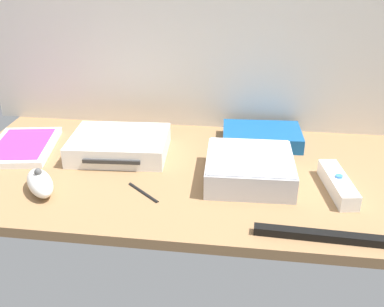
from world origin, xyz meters
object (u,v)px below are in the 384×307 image
(mini_computer, at_px, (249,168))
(game_case, at_px, (23,146))
(network_router, at_px, (262,136))
(stylus_pen, at_px, (143,191))
(game_console, at_px, (120,145))
(remote_wand, at_px, (338,184))
(remote_nunchuk, at_px, (40,183))
(sensor_bar, at_px, (329,236))

(mini_computer, distance_m, game_case, 0.52)
(game_case, relative_size, network_router, 1.13)
(game_case, distance_m, network_router, 0.55)
(network_router, height_order, stylus_pen, network_router)
(stylus_pen, bearing_deg, network_router, 48.95)
(game_console, relative_size, remote_wand, 1.45)
(mini_computer, relative_size, game_case, 0.84)
(mini_computer, bearing_deg, game_console, 164.51)
(remote_wand, xyz_separation_m, remote_nunchuk, (-0.56, -0.08, 0.01))
(game_console, xyz_separation_m, game_case, (-0.23, -0.01, -0.01))
(remote_nunchuk, height_order, stylus_pen, remote_nunchuk)
(game_console, xyz_separation_m, sensor_bar, (0.42, -0.26, -0.01))
(game_console, relative_size, sensor_bar, 0.92)
(remote_nunchuk, xyz_separation_m, stylus_pen, (0.19, 0.02, -0.02))
(sensor_bar, bearing_deg, game_case, 160.99)
(game_case, distance_m, sensor_bar, 0.69)
(remote_wand, bearing_deg, network_router, 116.40)
(remote_nunchuk, relative_size, sensor_bar, 0.44)
(game_case, bearing_deg, network_router, 1.43)
(remote_wand, height_order, sensor_bar, remote_wand)
(mini_computer, distance_m, remote_wand, 0.17)
(remote_nunchuk, bearing_deg, network_router, -3.26)
(game_case, bearing_deg, mini_computer, -17.78)
(remote_wand, bearing_deg, remote_nunchuk, 179.02)
(sensor_bar, bearing_deg, mini_computer, 128.39)
(remote_nunchuk, distance_m, sensor_bar, 0.53)
(game_case, relative_size, sensor_bar, 0.88)
(game_case, distance_m, remote_wand, 0.69)
(game_case, height_order, network_router, network_router)
(mini_computer, bearing_deg, sensor_bar, -53.94)
(mini_computer, relative_size, sensor_bar, 0.73)
(remote_nunchuk, bearing_deg, stylus_pen, -30.56)
(network_router, bearing_deg, mini_computer, -101.53)
(mini_computer, xyz_separation_m, sensor_bar, (0.13, -0.18, -0.02))
(remote_nunchuk, bearing_deg, mini_computer, -22.71)
(network_router, distance_m, sensor_bar, 0.37)
(game_case, bearing_deg, stylus_pen, -35.22)
(mini_computer, bearing_deg, remote_wand, -7.02)
(game_console, xyz_separation_m, remote_nunchuk, (-0.10, -0.18, -0.00))
(network_router, relative_size, sensor_bar, 0.78)
(game_console, bearing_deg, remote_nunchuk, -123.92)
(remote_nunchuk, height_order, sensor_bar, remote_nunchuk)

